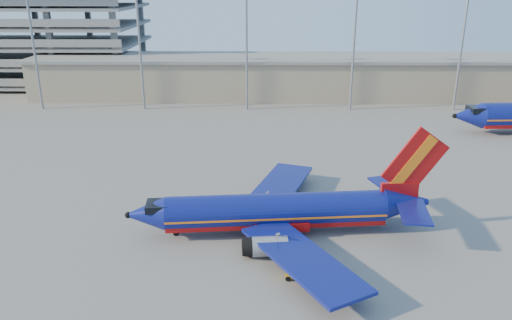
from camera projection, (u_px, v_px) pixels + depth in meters
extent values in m
plane|color=slate|center=(281.00, 212.00, 53.74)|extent=(220.00, 220.00, 0.00)
cube|color=gray|center=(318.00, 78.00, 106.85)|extent=(120.00, 15.00, 8.00)
cube|color=slate|center=(319.00, 58.00, 105.43)|extent=(122.00, 16.00, 0.60)
cube|color=slate|center=(21.00, 77.00, 123.72)|extent=(60.00, 30.00, 0.70)
cube|color=slate|center=(18.00, 60.00, 122.30)|extent=(60.00, 30.00, 0.70)
cube|color=slate|center=(15.00, 43.00, 120.88)|extent=(60.00, 30.00, 0.70)
cube|color=slate|center=(13.00, 25.00, 119.46)|extent=(60.00, 30.00, 0.70)
cube|color=slate|center=(10.00, 7.00, 118.04)|extent=(60.00, 30.00, 0.70)
cube|color=slate|center=(37.00, 33.00, 132.74)|extent=(1.20, 1.20, 21.00)
cylinder|color=gray|center=(32.00, 35.00, 92.79)|extent=(0.44, 0.44, 28.00)
cylinder|color=gray|center=(139.00, 35.00, 92.56)|extent=(0.44, 0.44, 28.00)
cylinder|color=gray|center=(247.00, 35.00, 92.34)|extent=(0.44, 0.44, 28.00)
cylinder|color=gray|center=(355.00, 36.00, 92.12)|extent=(0.44, 0.44, 28.00)
cylinder|color=gray|center=(463.00, 36.00, 91.90)|extent=(0.44, 0.44, 28.00)
cylinder|color=navy|center=(276.00, 210.00, 48.76)|extent=(21.54, 5.24, 3.29)
cube|color=#AC0D0E|center=(276.00, 218.00, 49.04)|extent=(21.49, 4.62, 1.16)
cube|color=orange|center=(276.00, 212.00, 48.83)|extent=(21.55, 5.27, 0.20)
cone|color=navy|center=(146.00, 214.00, 47.81)|extent=(4.02, 3.62, 3.29)
cube|color=black|center=(158.00, 206.00, 47.61)|extent=(2.34, 2.50, 0.71)
cone|color=navy|center=(405.00, 203.00, 49.63)|extent=(4.90, 3.70, 3.29)
cube|color=#AC0D0E|center=(399.00, 192.00, 49.17)|extent=(3.76, 0.83, 1.96)
cube|color=#AC0D0E|center=(415.00, 162.00, 48.21)|extent=(6.52, 0.88, 7.09)
cube|color=orange|center=(413.00, 162.00, 48.20)|extent=(4.36, 0.77, 5.56)
cube|color=navy|center=(392.00, 186.00, 52.27)|extent=(4.24, 6.22, 0.20)
cube|color=navy|center=(414.00, 211.00, 46.60)|extent=(3.31, 5.96, 0.20)
cube|color=navy|center=(279.00, 186.00, 56.46)|extent=(8.63, 14.47, 0.31)
cube|color=navy|center=(302.00, 258.00, 41.79)|extent=(10.61, 14.19, 0.31)
cube|color=#AC0D0E|center=(280.00, 221.00, 49.20)|extent=(5.63, 3.94, 0.89)
cylinder|color=gray|center=(261.00, 203.00, 53.48)|extent=(3.36, 2.15, 1.87)
cylinder|color=gray|center=(270.00, 246.00, 44.81)|extent=(3.36, 2.15, 1.87)
cylinder|color=gray|center=(176.00, 231.00, 48.66)|extent=(0.23, 0.23, 0.98)
cylinder|color=black|center=(176.00, 233.00, 48.73)|extent=(0.59, 0.27, 0.57)
cylinder|color=black|center=(286.00, 218.00, 51.71)|extent=(0.79, 0.56, 0.75)
cylinder|color=black|center=(292.00, 239.00, 47.37)|extent=(0.79, 0.56, 0.75)
cone|color=navy|center=(467.00, 116.00, 80.46)|extent=(4.88, 4.35, 4.11)
cube|color=black|center=(477.00, 109.00, 80.15)|extent=(2.82, 3.03, 0.89)
cube|color=gold|center=(297.00, 271.00, 41.62)|extent=(1.89, 1.14, 0.88)
cube|color=black|center=(297.00, 266.00, 41.44)|extent=(0.92, 1.01, 0.31)
cylinder|color=black|center=(288.00, 272.00, 42.26)|extent=(0.46, 0.18, 0.46)
cylinder|color=black|center=(288.00, 279.00, 41.35)|extent=(0.46, 0.18, 0.46)
cylinder|color=black|center=(305.00, 273.00, 42.18)|extent=(0.46, 0.18, 0.46)
cylinder|color=black|center=(305.00, 279.00, 41.27)|extent=(0.46, 0.18, 0.46)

